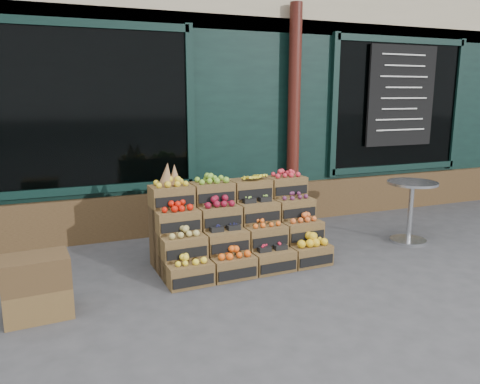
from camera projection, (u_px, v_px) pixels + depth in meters
name	position (u px, v px, depth m)	size (l,w,h in m)	color
ground	(283.00, 282.00, 4.91)	(60.00, 60.00, 0.00)	#3B3B3D
shop_facade	(164.00, 70.00, 9.05)	(12.00, 6.24, 4.80)	black
crate_display	(238.00, 231.00, 5.43)	(1.95, 0.99, 1.20)	brown
spare_crates	(37.00, 287.00, 4.10)	(0.59, 0.43, 0.56)	brown
bistro_table	(411.00, 205.00, 6.16)	(0.65, 0.65, 0.82)	#B5B7BC
shopkeeper	(101.00, 156.00, 6.82)	(0.76, 0.50, 2.08)	#1A5D20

